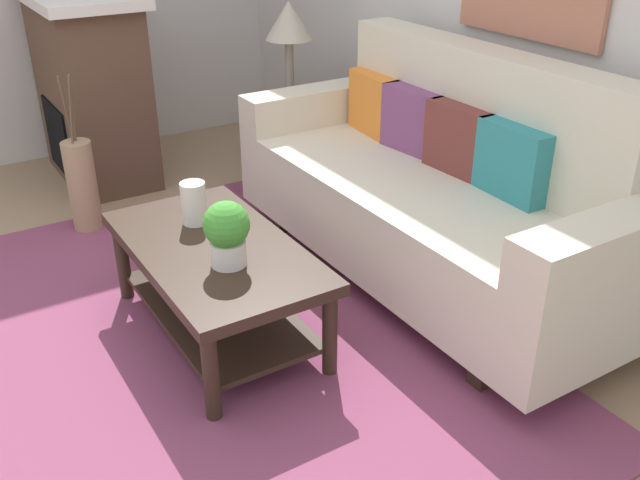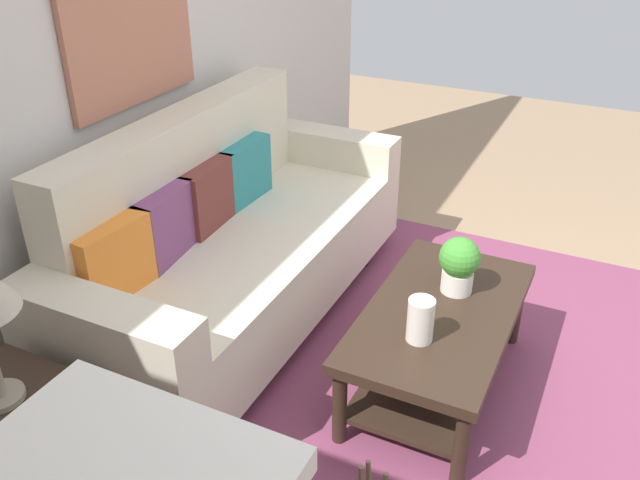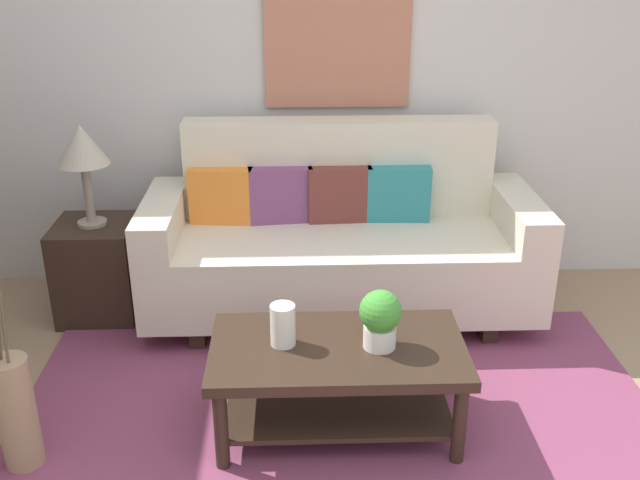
# 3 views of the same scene
# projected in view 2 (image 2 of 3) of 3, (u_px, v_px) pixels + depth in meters

# --- Properties ---
(ground_plane) EXTENTS (9.26, 9.26, 0.00)m
(ground_plane) POSITION_uv_depth(u_px,v_px,m) (546.00, 420.00, 2.92)
(ground_plane) COLOR #9E7F60
(wall_back) EXTENTS (5.26, 0.10, 2.70)m
(wall_back) POSITION_uv_depth(u_px,v_px,m) (112.00, 52.00, 3.08)
(wall_back) COLOR silver
(wall_back) RESTS_ON ground_plane
(area_rug) EXTENTS (2.96, 2.01, 0.01)m
(area_rug) POSITION_uv_depth(u_px,v_px,m) (434.00, 385.00, 3.11)
(area_rug) COLOR #843D5B
(area_rug) RESTS_ON ground_plane
(couch) EXTENTS (2.18, 0.84, 1.08)m
(couch) POSITION_uv_depth(u_px,v_px,m) (233.00, 246.00, 3.38)
(couch) COLOR beige
(couch) RESTS_ON ground_plane
(throw_pillow_orange) EXTENTS (0.37, 0.15, 0.32)m
(throw_pillow_orange) POSITION_uv_depth(u_px,v_px,m) (114.00, 260.00, 2.77)
(throw_pillow_orange) COLOR orange
(throw_pillow_orange) RESTS_ON couch
(throw_pillow_plum) EXTENTS (0.37, 0.16, 0.32)m
(throw_pillow_plum) POSITION_uv_depth(u_px,v_px,m) (165.00, 225.00, 3.04)
(throw_pillow_plum) COLOR #7A4270
(throw_pillow_plum) RESTS_ON couch
(throw_pillow_maroon) EXTENTS (0.37, 0.14, 0.32)m
(throw_pillow_maroon) POSITION_uv_depth(u_px,v_px,m) (207.00, 196.00, 3.30)
(throw_pillow_maroon) COLOR brown
(throw_pillow_maroon) RESTS_ON couch
(throw_pillow_teal) EXTENTS (0.36, 0.13, 0.32)m
(throw_pillow_teal) POSITION_uv_depth(u_px,v_px,m) (244.00, 171.00, 3.57)
(throw_pillow_teal) COLOR teal
(throw_pillow_teal) RESTS_ON couch
(coffee_table) EXTENTS (1.10, 0.60, 0.43)m
(coffee_table) POSITION_uv_depth(u_px,v_px,m) (439.00, 332.00, 2.95)
(coffee_table) COLOR #332319
(coffee_table) RESTS_ON ground_plane
(tabletop_vase) EXTENTS (0.11, 0.11, 0.19)m
(tabletop_vase) POSITION_uv_depth(u_px,v_px,m) (421.00, 320.00, 2.67)
(tabletop_vase) COLOR white
(tabletop_vase) RESTS_ON coffee_table
(potted_plant_tabletop) EXTENTS (0.18, 0.18, 0.26)m
(potted_plant_tabletop) POSITION_uv_depth(u_px,v_px,m) (459.00, 263.00, 2.96)
(potted_plant_tabletop) COLOR white
(potted_plant_tabletop) RESTS_ON coffee_table
(side_table) EXTENTS (0.44, 0.44, 0.56)m
(side_table) POSITION_uv_depth(u_px,v_px,m) (19.00, 459.00, 2.36)
(side_table) COLOR #332319
(side_table) RESTS_ON ground_plane
(framed_painting) EXTENTS (0.84, 0.03, 0.70)m
(framed_painting) POSITION_uv_depth(u_px,v_px,m) (130.00, 26.00, 3.05)
(framed_painting) COLOR #B77056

